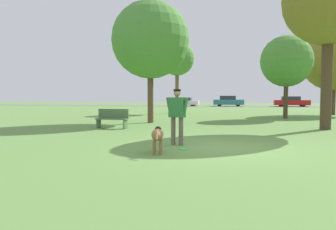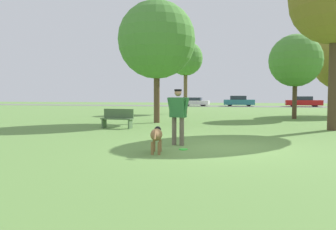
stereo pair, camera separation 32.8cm
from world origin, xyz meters
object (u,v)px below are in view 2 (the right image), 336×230
tree_mid_center (295,61)px  parked_car_teal (239,101)px  dog (157,135)px  person (178,112)px  tree_far_left (186,59)px  parked_car_red (303,102)px  park_bench (118,118)px  parked_car_white (195,102)px  frisbee (183,149)px  tree_near_left (157,40)px

tree_mid_center → parked_car_teal: tree_mid_center is taller
dog → parked_car_teal: parked_car_teal is taller
person → tree_far_left: tree_far_left is taller
person → parked_car_red: 38.09m
tree_far_left → parked_car_teal: bearing=80.0°
tree_far_left → tree_mid_center: bearing=-30.4°
parked_car_teal → park_bench: 33.07m
parked_car_white → parked_car_red: bearing=3.1°
tree_mid_center → parked_car_white: 26.34m
park_bench → frisbee: bearing=-49.0°
frisbee → tree_near_left: (-3.09, 8.21, 4.30)m
dog → tree_far_left: 18.84m
person → tree_far_left: size_ratio=0.28×
parked_car_red → frisbee: bearing=-101.0°
frisbee → parked_car_white: (-5.90, 37.14, 0.59)m
parked_car_white → dog: bearing=-81.5°
parked_car_white → park_bench: size_ratio=2.80×
tree_mid_center → tree_near_left: 8.88m
frisbee → parked_car_red: size_ratio=0.05×
frisbee → tree_far_left: size_ratio=0.04×
tree_far_left → tree_near_left: 9.37m
person → dog: (-0.24, -1.36, -0.51)m
person → parked_car_teal: size_ratio=0.38×
tree_far_left → person: bearing=-79.6°
tree_mid_center → dog: bearing=-109.5°
person → parked_car_teal: bearing=106.2°
tree_mid_center → parked_car_red: size_ratio=1.13×
dog → parked_car_white: (-5.36, 37.77, 0.17)m
person → tree_far_left: (-3.09, 16.84, 3.43)m
frisbee → park_bench: bearing=128.5°
tree_mid_center → parked_car_white: (-10.21, 24.10, -2.95)m
tree_mid_center → tree_near_left: size_ratio=0.81×
tree_far_left → park_bench: tree_far_left is taller
tree_mid_center → park_bench: tree_mid_center is taller
tree_far_left → parked_car_red: bearing=59.7°
tree_near_left → park_bench: bearing=-103.9°
tree_far_left → parked_car_teal: (3.56, 20.15, -3.67)m
parked_car_teal → tree_far_left: bearing=-101.3°
person → parked_car_white: size_ratio=0.40×
tree_near_left → parked_car_white: bearing=95.5°
frisbee → tree_far_left: bearing=100.9°
dog → parked_car_teal: (0.71, 38.35, 0.27)m
person → tree_near_left: size_ratio=0.25×
tree_far_left → tree_near_left: tree_near_left is taller
person → parked_car_red: person is taller
tree_far_left → parked_car_white: (-2.51, 19.57, -3.78)m
parked_car_white → parked_car_teal: parked_car_teal is taller
frisbee → tree_far_left: (-3.39, 17.57, 4.37)m
dog → parked_car_red: parked_car_red is taller
parked_car_white → frisbee: bearing=-80.5°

